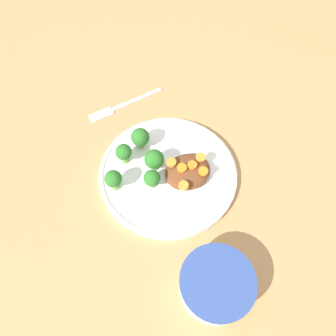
% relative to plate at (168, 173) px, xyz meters
% --- Properties ---
extents(ground_plane, '(4.00, 4.00, 0.00)m').
position_rel_plate_xyz_m(ground_plane, '(0.00, 0.00, -0.01)').
color(ground_plane, tan).
extents(plate, '(0.28, 0.28, 0.02)m').
position_rel_plate_xyz_m(plate, '(0.00, 0.00, 0.00)').
color(plate, white).
rests_on(plate, ground_plane).
extents(dip_bowl, '(0.13, 0.13, 0.05)m').
position_rel_plate_xyz_m(dip_bowl, '(-0.05, -0.23, 0.02)').
color(dip_bowl, white).
rests_on(dip_bowl, ground_plane).
extents(stew_mound, '(0.10, 0.08, 0.03)m').
position_rel_plate_xyz_m(stew_mound, '(0.03, -0.03, 0.02)').
color(stew_mound, brown).
rests_on(stew_mound, plate).
extents(broccoli_floret_0, '(0.03, 0.03, 0.05)m').
position_rel_plate_xyz_m(broccoli_floret_0, '(-0.04, -0.01, 0.03)').
color(broccoli_floret_0, '#759E51').
rests_on(broccoli_floret_0, plate).
extents(broccoli_floret_1, '(0.04, 0.04, 0.05)m').
position_rel_plate_xyz_m(broccoli_floret_1, '(-0.01, 0.09, 0.03)').
color(broccoli_floret_1, '#759E51').
rests_on(broccoli_floret_1, plate).
extents(broccoli_floret_2, '(0.03, 0.03, 0.05)m').
position_rel_plate_xyz_m(broccoli_floret_2, '(-0.11, 0.03, 0.04)').
color(broccoli_floret_2, '#759E51').
rests_on(broccoli_floret_2, plate).
extents(broccoli_floret_3, '(0.03, 0.03, 0.05)m').
position_rel_plate_xyz_m(broccoli_floret_3, '(-0.06, 0.07, 0.04)').
color(broccoli_floret_3, '#759E51').
rests_on(broccoli_floret_3, plate).
extents(broccoli_floret_4, '(0.04, 0.04, 0.05)m').
position_rel_plate_xyz_m(broccoli_floret_4, '(-0.02, 0.02, 0.04)').
color(broccoli_floret_4, '#759E51').
rests_on(broccoli_floret_4, plate).
extents(carrot_slice_0, '(0.02, 0.02, 0.01)m').
position_rel_plate_xyz_m(carrot_slice_0, '(0.02, -0.02, 0.03)').
color(carrot_slice_0, orange).
rests_on(carrot_slice_0, stew_mound).
extents(carrot_slice_1, '(0.02, 0.02, 0.00)m').
position_rel_plate_xyz_m(carrot_slice_1, '(0.06, -0.02, 0.03)').
color(carrot_slice_1, orange).
rests_on(carrot_slice_1, stew_mound).
extents(carrot_slice_2, '(0.02, 0.02, 0.01)m').
position_rel_plate_xyz_m(carrot_slice_2, '(-0.00, -0.06, 0.03)').
color(carrot_slice_2, orange).
rests_on(carrot_slice_2, stew_mound).
extents(carrot_slice_3, '(0.02, 0.02, 0.00)m').
position_rel_plate_xyz_m(carrot_slice_3, '(0.04, -0.03, 0.03)').
color(carrot_slice_3, orange).
rests_on(carrot_slice_3, stew_mound).
extents(carrot_slice_4, '(0.02, 0.02, 0.01)m').
position_rel_plate_xyz_m(carrot_slice_4, '(0.05, -0.05, 0.03)').
color(carrot_slice_4, orange).
rests_on(carrot_slice_4, stew_mound).
extents(carrot_slice_5, '(0.02, 0.02, 0.01)m').
position_rel_plate_xyz_m(carrot_slice_5, '(0.01, 0.00, 0.03)').
color(carrot_slice_5, orange).
rests_on(carrot_slice_5, stew_mound).
extents(fork, '(0.19, 0.03, 0.01)m').
position_rel_plate_xyz_m(fork, '(0.00, 0.22, -0.01)').
color(fork, silver).
rests_on(fork, ground_plane).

